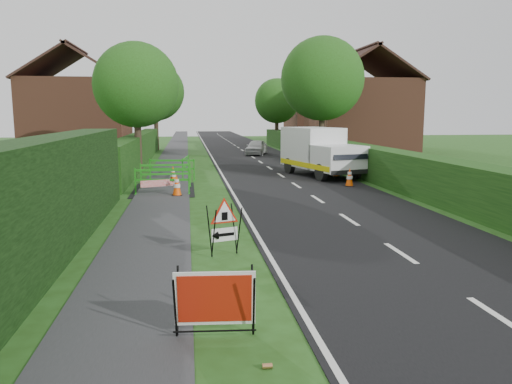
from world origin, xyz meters
TOP-DOWN VIEW (x-y plane):
  - ground at (0.00, 0.00)m, footprint 120.00×120.00m
  - road_surface at (2.50, 35.00)m, footprint 6.00×90.00m
  - footpath at (-3.00, 35.00)m, footprint 2.00×90.00m
  - hedge_west_near at (-5.00, 0.00)m, footprint 1.10×18.00m
  - hedge_west_far at (-5.00, 22.00)m, footprint 1.00×24.00m
  - hedge_east at (6.50, 16.00)m, footprint 1.20×50.00m
  - house_west at (-10.00, 30.00)m, footprint 7.50×7.40m
  - house_east_a at (11.00, 28.00)m, footprint 7.50×7.40m
  - house_east_b at (12.00, 42.00)m, footprint 7.50×7.40m
  - tree_nw at (-4.60, 18.00)m, footprint 4.40×4.40m
  - tree_ne at (6.40, 22.00)m, footprint 5.20×5.20m
  - tree_fw at (-4.60, 34.00)m, footprint 4.80×4.80m
  - tree_fe at (6.40, 38.00)m, footprint 4.20×4.20m
  - red_rect_sign at (-1.71, -2.54)m, footprint 1.12×0.73m
  - triangle_sign at (-1.32, 1.33)m, footprint 0.91×0.91m
  - works_van at (4.33, 14.68)m, footprint 3.20×5.45m
  - traffic_cone_0 at (4.66, 11.00)m, footprint 0.38×0.38m
  - traffic_cone_1 at (5.09, 14.22)m, footprint 0.38×0.38m
  - traffic_cone_2 at (5.07, 15.88)m, footprint 0.38×0.38m
  - traffic_cone_3 at (-2.45, 9.52)m, footprint 0.38×0.38m
  - traffic_cone_4 at (-2.68, 12.87)m, footprint 0.38×0.38m
  - ped_barrier_0 at (-3.00, 9.95)m, footprint 2.08×0.50m
  - ped_barrier_1 at (-2.95, 11.84)m, footprint 2.07×0.44m
  - ped_barrier_2 at (-2.74, 13.87)m, footprint 2.09×0.65m
  - ped_barrier_3 at (-2.14, 14.98)m, footprint 0.61×2.09m
  - redwhite_plank at (-3.06, 9.81)m, footprint 1.43×0.52m
  - litter_can at (-1.14, -3.49)m, footprint 0.12×0.07m
  - hatchback_car at (3.07, 27.93)m, footprint 2.28×3.54m

SIDE VIEW (x-z plane):
  - ground at x=0.00m, z-range 0.00..0.00m
  - hedge_west_near at x=-5.00m, z-range -1.25..1.25m
  - hedge_west_far at x=-5.00m, z-range -0.90..0.90m
  - hedge_east at x=6.50m, z-range -0.75..0.75m
  - redwhite_plank at x=-3.06m, z-range -0.12..0.12m
  - litter_can at x=-1.14m, z-range -0.03..0.03m
  - road_surface at x=2.50m, z-range -0.01..0.01m
  - footpath at x=-3.00m, z-range -0.01..0.02m
  - traffic_cone_0 at x=4.66m, z-range 0.00..0.79m
  - traffic_cone_1 at x=5.09m, z-range 0.00..0.79m
  - traffic_cone_2 at x=5.07m, z-range 0.00..0.79m
  - traffic_cone_3 at x=-2.45m, z-range 0.00..0.79m
  - traffic_cone_4 at x=-2.68m, z-range 0.00..0.79m
  - red_rect_sign at x=-1.71m, z-range 0.07..0.99m
  - hatchback_car at x=3.07m, z-range 0.00..1.12m
  - ped_barrier_0 at x=-3.00m, z-range 0.13..1.13m
  - ped_barrier_1 at x=-2.95m, z-range 0.13..1.13m
  - ped_barrier_2 at x=-2.74m, z-range 0.13..1.13m
  - ped_barrier_3 at x=-2.14m, z-range 0.13..1.13m
  - triangle_sign at x=-1.32m, z-range 0.21..1.27m
  - works_van at x=4.33m, z-range 0.07..2.41m
  - house_west at x=-10.00m, z-range -1.04..6.84m
  - house_east_a at x=11.00m, z-range -1.04..6.84m
  - house_east_b at x=12.00m, z-range -1.04..6.84m
  - tree_fe at x=6.40m, z-range 1.05..7.39m
  - tree_nw at x=-4.60m, z-range 1.13..7.83m
  - tree_fw at x=-4.60m, z-range 1.21..8.45m
  - tree_ne at x=6.40m, z-range 1.28..9.07m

